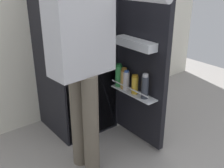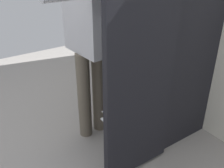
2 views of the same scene
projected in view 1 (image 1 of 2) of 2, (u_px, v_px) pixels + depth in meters
name	position (u px, v px, depth m)	size (l,w,h in m)	color
ground_plane	(110.00, 147.00, 2.47)	(5.57, 5.57, 0.00)	gray
kitchen_wall	(53.00, 1.00, 2.63)	(4.40, 0.10, 2.45)	silver
refrigerator	(79.00, 44.00, 2.50)	(0.64, 1.18, 1.74)	black
person	(82.00, 49.00, 1.85)	(0.58, 0.74, 1.67)	#665B4C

